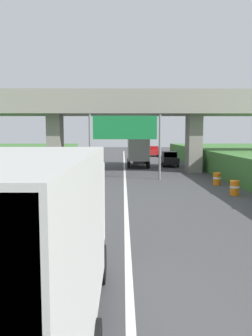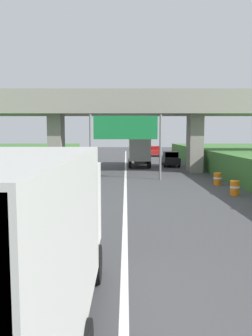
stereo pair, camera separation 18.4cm
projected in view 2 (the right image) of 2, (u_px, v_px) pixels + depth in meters
The scene contains 9 objects.
lane_centre_stripe at pixel (126, 182), 25.99m from camera, with size 0.20×96.96×0.01m, color white.
overpass_bridge at pixel (126, 112), 32.48m from camera, with size 40.00×4.80×7.80m.
overhead_highway_sign at pixel (126, 132), 27.09m from camera, with size 5.88×0.18×5.30m.
truck_blue at pixel (140, 150), 38.77m from camera, with size 2.44×7.30×3.44m.
truck_white at pixel (19, 244), 5.37m from camera, with size 2.44×7.30×3.44m.
car_red at pixel (156, 151), 56.86m from camera, with size 1.86×4.10×1.72m.
car_black at pixel (171, 159), 38.80m from camera, with size 1.86×4.10×1.72m.
construction_barrel_4 at pixel (236, 188), 20.24m from camera, with size 0.57×0.57×0.90m.
construction_barrel_5 at pixel (218, 179), 24.39m from camera, with size 0.57×0.57×0.90m.
Camera 2 is at (0.04, 2.73, 3.70)m, focal length 35.71 mm.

